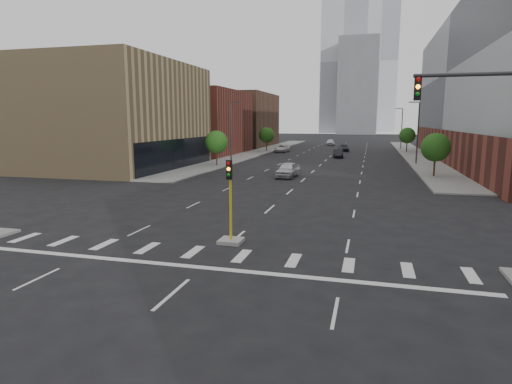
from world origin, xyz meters
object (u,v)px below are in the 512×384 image
at_px(car_mid_right, 338,153).
at_px(car_far_left, 282,148).
at_px(car_distant, 330,142).
at_px(median_traffic_signal, 231,225).
at_px(car_deep_right, 344,148).
at_px(car_near_left, 288,170).

distance_m(car_mid_right, car_far_left, 15.89).
height_order(car_mid_right, car_distant, car_distant).
xyz_separation_m(car_far_left, car_distant, (7.36, 25.90, 0.09)).
distance_m(median_traffic_signal, car_deep_right, 70.34).
xyz_separation_m(median_traffic_signal, car_near_left, (-2.08, 26.88, -0.12)).
xyz_separation_m(car_near_left, car_distant, (-1.05, 64.21, -0.02)).
bearing_deg(median_traffic_signal, car_deep_right, 88.78).
xyz_separation_m(median_traffic_signal, car_mid_right, (1.50, 54.77, -0.21)).
bearing_deg(median_traffic_signal, car_distant, 91.97).
relative_size(median_traffic_signal, car_far_left, 0.83).
xyz_separation_m(car_mid_right, car_distant, (-4.64, 36.32, 0.07)).
bearing_deg(car_near_left, car_deep_right, 89.29).
xyz_separation_m(car_near_left, car_mid_right, (3.58, 27.89, -0.09)).
bearing_deg(car_distant, car_near_left, -91.52).
xyz_separation_m(median_traffic_signal, car_far_left, (-10.50, 65.19, -0.24)).
relative_size(car_near_left, car_mid_right, 1.08).
height_order(car_near_left, car_mid_right, car_near_left).
relative_size(median_traffic_signal, car_mid_right, 0.95).
distance_m(car_near_left, car_far_left, 39.22).
distance_m(median_traffic_signal, car_near_left, 26.96).
bearing_deg(car_near_left, car_distant, 94.95).
relative_size(car_mid_right, car_far_left, 0.87).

